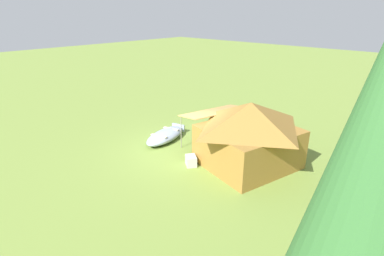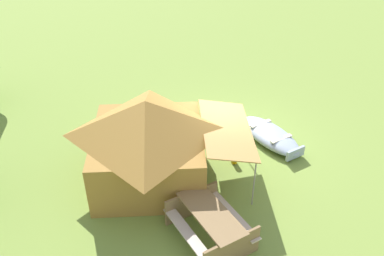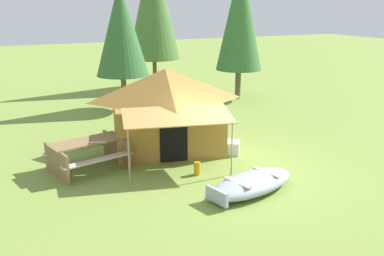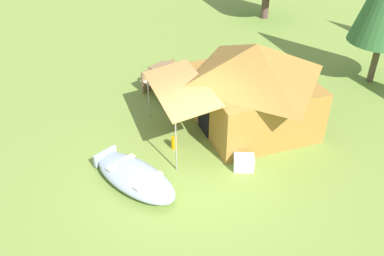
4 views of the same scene
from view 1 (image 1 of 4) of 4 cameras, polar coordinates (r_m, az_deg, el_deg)
name	(u,v)px [view 1 (image 1 of 4)]	position (r m, az deg, el deg)	size (l,w,h in m)	color
ground_plane	(179,151)	(12.59, -2.38, -4.28)	(80.00, 80.00, 0.00)	olive
beached_rowboat	(165,135)	(13.59, -4.96, -1.37)	(2.60, 1.58, 0.42)	#9AA9BD
canvas_cabin_tent	(249,133)	(11.24, 10.52, -0.95)	(3.95, 4.84, 2.40)	#A17231
picnic_table	(264,128)	(13.98, 13.16, 0.00)	(2.18, 1.85, 0.79)	olive
cooler_box	(191,161)	(11.40, -0.19, -6.10)	(0.49, 0.36, 0.37)	silver
fuel_can	(201,141)	(13.10, 1.63, -2.40)	(0.16, 0.16, 0.34)	orange
pine_tree_back_left	(378,184)	(3.70, 31.30, -8.92)	(2.06, 2.06, 6.17)	brown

